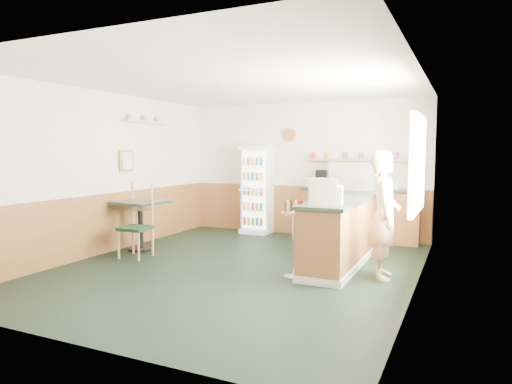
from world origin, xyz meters
The scene contains 13 objects.
ground centered at (0.00, 0.00, 0.00)m, with size 6.00×6.00×0.00m, color black.
room_envelope centered at (-0.23, 0.73, 1.52)m, with size 5.04×6.02×2.72m.
service_counter centered at (1.35, 1.07, 0.46)m, with size 0.68×3.01×1.01m.
back_counter centered at (1.19, 2.80, 0.55)m, with size 2.24×0.42×1.69m.
drinks_fridge centered at (-0.93, 2.74, 0.91)m, with size 0.60×0.52×1.82m.
display_case centered at (1.35, 1.81, 1.27)m, with size 0.90×0.47×0.51m.
cash_register centered at (1.35, -0.01, 1.13)m, with size 0.43×0.45×0.25m, color beige.
shopkeeper centered at (2.05, 0.33, 0.86)m, with size 0.58×0.41×1.73m, color tan.
condiment_stand centered at (0.93, -0.14, 0.67)m, with size 0.34×0.34×1.04m.
newspaper_rack centered at (0.99, 1.28, 0.59)m, with size 0.09×0.45×0.72m.
cafe_table centered at (-2.05, 0.35, 0.61)m, with size 0.82×0.82×0.86m.
cafe_chair centered at (-1.78, -0.01, 0.62)m, with size 0.47×0.47×1.20m.
dog_doorstop centered at (0.83, 0.91, 0.12)m, with size 0.21×0.27×0.25m.
Camera 1 is at (3.04, -5.87, 1.72)m, focal length 32.00 mm.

